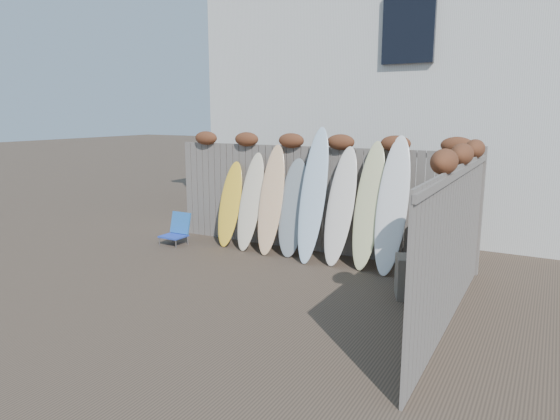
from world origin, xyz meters
The scene contains 15 objects.
ground centered at (0.00, 0.00, 0.00)m, with size 80.00×80.00×0.00m, color #493A2D.
back_fence centered at (0.06, 2.39, 1.18)m, with size 6.05×0.28×2.24m.
right_fence centered at (2.99, 0.25, 1.14)m, with size 0.28×4.40×2.24m.
house centered at (0.50, 6.50, 3.20)m, with size 8.50×5.50×6.33m.
beach_chair centered at (-2.59, 1.56, 0.29)m, with size 0.48×0.51×0.63m.
wooden_crate centered at (2.39, 0.87, 0.30)m, with size 0.52×0.43×0.60m, color brown.
lattice_panel centered at (2.89, 1.13, 0.86)m, with size 0.05×1.15×1.72m, color #32271E.
surfboard_0 centered at (-1.59, 2.02, 0.83)m, with size 0.47×0.07×1.73m, color yellow.
surfboard_1 centered at (-1.09, 1.99, 0.93)m, with size 0.47×0.07×1.94m, color beige.
surfboard_2 centered at (-0.61, 1.96, 1.02)m, with size 0.47×0.07×2.12m, color #EBA87C.
surfboard_3 centered at (-0.17, 2.01, 0.90)m, with size 0.54×0.07×1.86m, color gray.
surfboard_4 centered at (0.29, 1.89, 1.19)m, with size 0.47×0.07×2.48m, color silver.
surfboard_5 centered at (0.79, 1.95, 1.02)m, with size 0.51×0.07×2.13m, color white.
surfboard_6 centered at (1.29, 1.97, 1.08)m, with size 0.48×0.07×2.24m, color beige.
surfboard_7 centered at (1.72, 1.91, 1.13)m, with size 0.52×0.07×2.35m, color white.
Camera 1 is at (4.01, -6.03, 2.62)m, focal length 32.00 mm.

